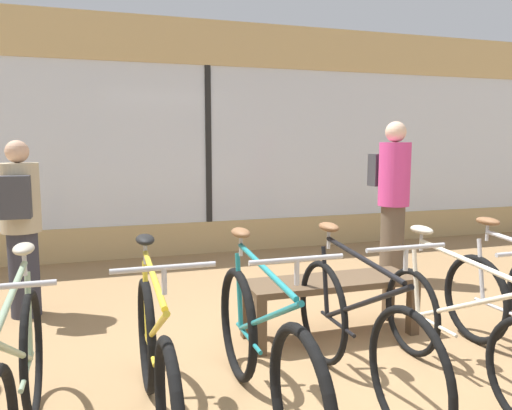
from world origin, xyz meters
The scene contains 10 objects.
ground_plane centered at (0.00, 0.00, 0.00)m, with size 24.00×24.00×0.00m, color #99754C.
shop_back_wall centered at (0.00, 4.21, 1.64)m, with size 12.00×0.08×3.20m.
bicycle_far_left centered at (-1.89, -0.13, 0.41)m, with size 0.46×1.77×1.05m.
bicycle_left centered at (-1.23, -0.02, 0.39)m, with size 0.46×1.73×1.04m.
bicycle_center_left centered at (-0.64, -0.08, 0.40)m, with size 0.46×1.81×1.06m.
bicycle_center centered at (0.00, -0.01, 0.41)m, with size 0.46×1.77×1.05m.
bicycle_center_right centered at (0.68, -0.11, 0.37)m, with size 0.46×1.73×1.01m.
display_bench centered at (0.27, 0.91, 0.39)m, with size 1.40×0.44×0.47m.
customer_near_rack centered at (1.60, 2.10, 0.97)m, with size 0.39×0.52×1.79m.
customer_by_window centered at (-2.15, 2.16, 0.85)m, with size 0.34×0.48×1.59m.
Camera 1 is at (-1.50, -2.63, 1.58)m, focal length 35.00 mm.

